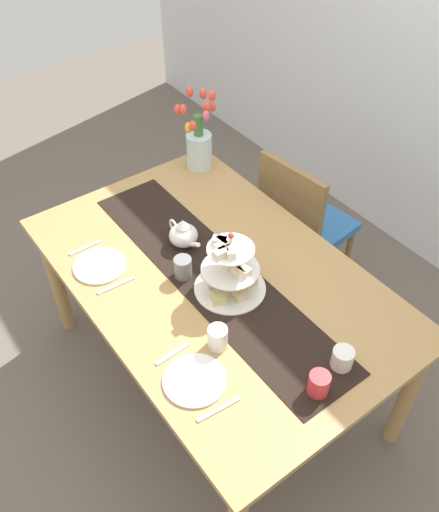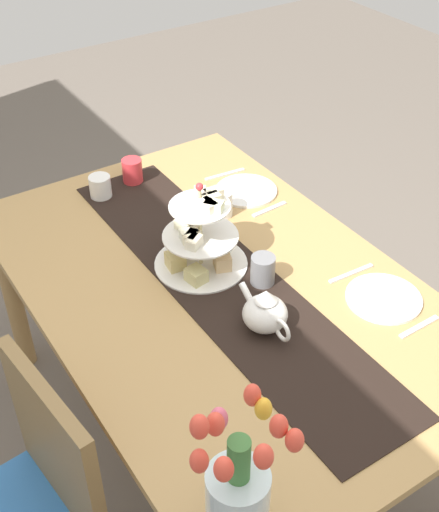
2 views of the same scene
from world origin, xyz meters
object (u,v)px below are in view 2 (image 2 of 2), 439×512
Objects in this scene: dinner_plate_left at (384,298)px; knife_right at (225,174)px; mug_white_text at (222,203)px; mug_orange at (132,171)px; cream_jug at (100,187)px; mug_grey at (263,270)px; tiered_cake_stand at (200,240)px; dining_table at (219,306)px; teapot at (265,313)px; fork_right at (269,209)px; tulip_vase at (238,490)px; knife_left at (351,273)px; dinner_plate_right at (246,191)px; fork_left at (419,327)px.

knife_right is (0.87, 0.00, -0.00)m from dinner_plate_left.
mug_white_text is 1.00× the size of mug_orange.
cream_jug is 0.75m from mug_grey.
mug_orange is at bearing -5.50° from tiered_cake_stand.
dining_table is at bearing 57.97° from mug_grey.
teapot reaches higher than fork_right.
dinner_plate_left is 1.07m from mug_orange.
cream_jug is 0.89× the size of mug_white_text.
tulip_vase is at bearing 148.30° from mug_white_text.
knife_left is 0.74× the size of dinner_plate_right.
tulip_vase reaches higher than knife_left.
dinner_plate_right is at bearing 0.00° from fork_left.
knife_left is at bearing 180.00° from knife_right.
dining_table is 19.82× the size of cream_jug.
mug_white_text is at bearing 11.41° from fork_left.
mug_orange is (1.02, 0.32, 0.04)m from dinner_plate_left.
dinner_plate_left is 0.73m from dinner_plate_right.
mug_orange is (1.39, -0.47, -0.10)m from tulip_vase.
teapot is 0.92m from mug_orange.
knife_right is at bearing 0.00° from fork_left.
fork_right is at bearing 180.00° from dinner_plate_right.
cream_jug is at bearing 101.18° from mug_orange.
tulip_vase is 4.39× the size of mug_orange.
dinner_plate_right is 2.42× the size of mug_grey.
tulip_vase is 0.83m from mug_grey.
cream_jug is at bearing 48.83° from fork_right.
teapot is at bearing -179.57° from tiered_cake_stand.
fork_left is at bearing -142.10° from dining_table.
dinner_plate_left is at bearing -166.12° from mug_white_text.
fork_left is at bearing -147.31° from tiered_cake_stand.
dinner_plate_left is 0.15m from fork_left.
mug_grey reaches higher than fork_left.
mug_grey is at bearing 165.29° from mug_white_text.
knife_left and knife_right have the same top height.
fork_left is at bearing 180.00° from knife_right.
dinner_plate_left is 2.42× the size of mug_orange.
mug_white_text reaches higher than knife_left.
dining_table is 0.62m from fork_left.
tulip_vase is 1.81× the size of dinner_plate_right.
tiered_cake_stand reaches higher than fork_left.
teapot is 1.40× the size of knife_left.
dinner_plate_right is 2.42× the size of mug_white_text.
fork_left is at bearing -168.59° from mug_white_text.
tulip_vase reaches higher than cream_jug.
mug_grey is (0.64, -0.53, -0.09)m from tulip_vase.
knife_right is (1.24, -0.79, -0.14)m from tulip_vase.
mug_orange reaches higher than knife_right.
knife_left is at bearing -82.71° from teapot.
cream_jug is (0.55, 0.09, -0.06)m from tiered_cake_stand.
mug_orange is at bearing 17.51° from dinner_plate_left.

